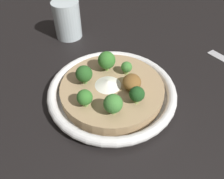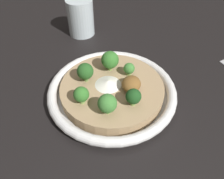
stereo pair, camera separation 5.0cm
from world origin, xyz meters
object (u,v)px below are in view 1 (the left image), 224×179
(broccoli_back, at_px, (137,94))
(risotto_bowl, at_px, (112,91))
(broccoli_front_right, at_px, (85,98))
(drinking_glass, at_px, (67,20))
(broccoli_front, at_px, (84,73))
(broccoli_left, at_px, (127,67))
(broccoli_front_left, at_px, (107,60))
(broccoli_back_right, at_px, (113,104))

(broccoli_back, bearing_deg, risotto_bowl, -127.04)
(broccoli_front_right, distance_m, drinking_glass, 0.34)
(broccoli_front, relative_size, broccoli_front_right, 1.17)
(broccoli_left, height_order, broccoli_back, broccoli_back)
(broccoli_front_right, bearing_deg, broccoli_back, 102.44)
(broccoli_front_left, xyz_separation_m, drinking_glass, (-0.20, -0.15, -0.01))
(risotto_bowl, distance_m, broccoli_front_left, 0.07)
(broccoli_front_left, height_order, drinking_glass, drinking_glass)
(risotto_bowl, xyz_separation_m, drinking_glass, (-0.25, -0.17, 0.04))
(broccoli_back_right, bearing_deg, broccoli_front, -137.56)
(broccoli_left, bearing_deg, risotto_bowl, -30.89)
(broccoli_left, relative_size, broccoli_front_right, 0.81)
(broccoli_back_right, xyz_separation_m, broccoli_left, (-0.12, 0.02, -0.01))
(broccoli_back, xyz_separation_m, drinking_glass, (-0.29, -0.23, -0.00))
(broccoli_front_left, height_order, broccoli_front_right, broccoli_front_left)
(drinking_glass, bearing_deg, risotto_bowl, 34.84)
(broccoli_front_right, bearing_deg, risotto_bowl, 144.90)
(broccoli_back_right, bearing_deg, broccoli_front_right, -101.61)
(broccoli_back_right, distance_m, broccoli_left, 0.13)
(broccoli_front_left, relative_size, broccoli_left, 1.58)
(risotto_bowl, height_order, broccoli_front, broccoli_front)
(broccoli_left, distance_m, broccoli_back, 0.09)
(broccoli_front_right, xyz_separation_m, broccoli_back, (-0.02, 0.10, 0.00))
(risotto_bowl, height_order, broccoli_left, broccoli_left)
(broccoli_front_left, bearing_deg, drinking_glass, -142.02)
(broccoli_left, bearing_deg, drinking_glass, -135.13)
(broccoli_back, distance_m, drinking_glass, 0.37)
(broccoli_back_right, xyz_separation_m, broccoli_back, (-0.03, 0.04, -0.00))
(broccoli_front_right, bearing_deg, broccoli_front, -166.99)
(broccoli_back, bearing_deg, broccoli_left, -162.18)
(broccoli_front, xyz_separation_m, drinking_glass, (-0.24, -0.11, -0.01))
(broccoli_front_left, xyz_separation_m, broccoli_front_right, (0.12, -0.03, -0.01))
(broccoli_front, bearing_deg, drinking_glass, -155.59)
(risotto_bowl, xyz_separation_m, broccoli_front, (-0.00, -0.06, 0.04))
(broccoli_back_right, distance_m, drinking_glass, 0.37)
(broccoli_front, relative_size, broccoli_back, 1.15)
(broccoli_back_right, relative_size, broccoli_back, 1.15)
(broccoli_left, bearing_deg, broccoli_front_right, -33.40)
(broccoli_back_right, height_order, broccoli_front_right, broccoli_back_right)
(broccoli_front, bearing_deg, risotto_bowl, 85.94)
(broccoli_front, distance_m, drinking_glass, 0.27)
(broccoli_left, bearing_deg, broccoli_front_left, -96.88)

